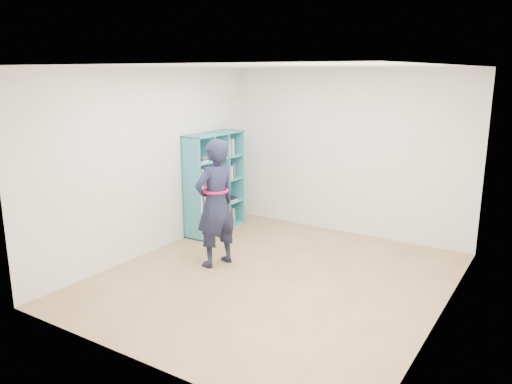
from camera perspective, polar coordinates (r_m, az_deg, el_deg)
The scene contains 9 objects.
floor at distance 6.40m, azimuth 2.07°, elevation -9.81°, with size 4.50×4.50×0.00m, color olive.
ceiling at distance 5.87m, azimuth 2.29°, elevation 14.17°, with size 4.50×4.50×0.00m, color white.
wall_left at distance 7.20m, azimuth -11.71°, elevation 3.39°, with size 0.02×4.50×2.60m, color silver.
wall_right at distance 5.31m, azimuth 21.15°, elevation -0.86°, with size 0.02×4.50×2.60m, color silver.
wall_back at distance 7.99m, azimuth 10.39°, elevation 4.45°, with size 4.00×0.02×2.60m, color silver.
wall_front at distance 4.27m, azimuth -13.31°, elevation -3.67°, with size 4.00×0.02×2.60m, color silver.
bookshelf at distance 8.08m, azimuth -4.88°, elevation 0.98°, with size 0.35×1.20×1.60m.
person at distance 6.57m, azimuth -4.64°, elevation -1.30°, with size 0.56×0.71×1.71m.
smartphone at distance 6.70m, azimuth -4.87°, elevation -0.04°, with size 0.03×0.10×0.13m.
Camera 1 is at (2.96, -5.07, 2.54)m, focal length 35.00 mm.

